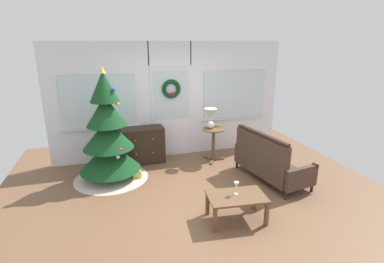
% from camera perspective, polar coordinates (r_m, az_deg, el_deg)
% --- Properties ---
extents(ground_plane, '(6.76, 6.76, 0.00)m').
position_cam_1_polar(ground_plane, '(5.16, 1.20, -12.49)').
color(ground_plane, brown).
extents(back_wall_with_door, '(5.20, 0.19, 2.55)m').
position_cam_1_polar(back_wall_with_door, '(6.62, -4.15, 6.05)').
color(back_wall_with_door, white).
rests_on(back_wall_with_door, ground).
extents(christmas_tree, '(1.40, 1.40, 2.13)m').
position_cam_1_polar(christmas_tree, '(5.72, -15.88, -1.58)').
color(christmas_tree, '#4C331E').
rests_on(christmas_tree, ground).
extents(dresser_cabinet, '(0.91, 0.47, 0.78)m').
position_cam_1_polar(dresser_cabinet, '(6.47, -9.47, -2.62)').
color(dresser_cabinet, black).
rests_on(dresser_cabinet, ground).
extents(settee_sofa, '(0.95, 1.65, 0.96)m').
position_cam_1_polar(settee_sofa, '(5.76, 14.44, -5.62)').
color(settee_sofa, black).
rests_on(settee_sofa, ground).
extents(side_table, '(0.50, 0.48, 0.74)m').
position_cam_1_polar(side_table, '(6.43, 4.16, -1.31)').
color(side_table, brown).
rests_on(side_table, ground).
extents(table_lamp, '(0.28, 0.28, 0.44)m').
position_cam_1_polar(table_lamp, '(6.31, 3.62, 3.07)').
color(table_lamp, silver).
rests_on(table_lamp, side_table).
extents(coffee_table, '(0.89, 0.60, 0.40)m').
position_cam_1_polar(coffee_table, '(4.45, 8.60, -12.81)').
color(coffee_table, brown).
rests_on(coffee_table, ground).
extents(wine_glass, '(0.08, 0.08, 0.20)m').
position_cam_1_polar(wine_glass, '(4.40, 8.57, -10.24)').
color(wine_glass, silver).
rests_on(wine_glass, coffee_table).
extents(gift_box, '(0.16, 0.14, 0.16)m').
position_cam_1_polar(gift_box, '(5.85, -10.59, -8.14)').
color(gift_box, '#D8C64C').
rests_on(gift_box, ground).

